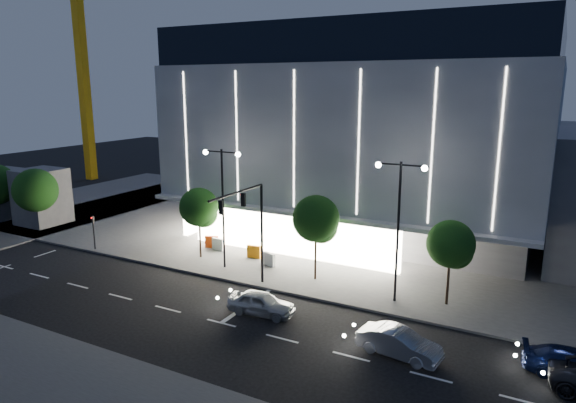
# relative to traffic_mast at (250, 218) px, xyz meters

# --- Properties ---
(ground) EXTENTS (160.00, 160.00, 0.00)m
(ground) POSITION_rel_traffic_mast_xyz_m (-1.00, -3.34, -5.03)
(ground) COLOR black
(ground) RESTS_ON ground
(sidewalk_museum) EXTENTS (70.00, 40.00, 0.15)m
(sidewalk_museum) POSITION_rel_traffic_mast_xyz_m (4.00, 20.66, -4.95)
(sidewalk_museum) COLOR #474747
(sidewalk_museum) RESTS_ON ground
(sidewalk_west) EXTENTS (16.00, 50.00, 0.15)m
(sidewalk_west) POSITION_rel_traffic_mast_xyz_m (-31.00, 6.66, -4.95)
(sidewalk_west) COLOR #474747
(sidewalk_west) RESTS_ON ground
(museum) EXTENTS (30.00, 25.80, 18.00)m
(museum) POSITION_rel_traffic_mast_xyz_m (1.98, 18.97, 4.25)
(museum) COLOR #4C4C51
(museum) RESTS_ON ground
(traffic_mast) EXTENTS (0.33, 5.89, 7.07)m
(traffic_mast) POSITION_rel_traffic_mast_xyz_m (0.00, 0.00, 0.00)
(traffic_mast) COLOR black
(traffic_mast) RESTS_ON ground
(street_lamp_west) EXTENTS (3.16, 0.36, 9.00)m
(street_lamp_west) POSITION_rel_traffic_mast_xyz_m (-4.00, 2.66, 0.93)
(street_lamp_west) COLOR black
(street_lamp_west) RESTS_ON ground
(street_lamp_east) EXTENTS (3.16, 0.36, 9.00)m
(street_lamp_east) POSITION_rel_traffic_mast_xyz_m (9.00, 2.66, 0.93)
(street_lamp_east) COLOR black
(street_lamp_east) RESTS_ON ground
(ped_signal_far) EXTENTS (0.22, 0.24, 3.00)m
(ped_signal_far) POSITION_rel_traffic_mast_xyz_m (-16.00, 1.16, -3.14)
(ped_signal_far) COLOR black
(ped_signal_far) RESTS_ON ground
(tower_crane) EXTENTS (32.00, 2.00, 28.50)m
(tower_crane) POSITION_rel_traffic_mast_xyz_m (-41.92, 24.66, 15.48)
(tower_crane) COLOR gold
(tower_crane) RESTS_ON ground
(tree_left) EXTENTS (3.02, 3.02, 5.72)m
(tree_left) POSITION_rel_traffic_mast_xyz_m (-6.97, 3.68, -0.99)
(tree_left) COLOR black
(tree_left) RESTS_ON ground
(tree_mid) EXTENTS (3.25, 3.25, 6.15)m
(tree_mid) POSITION_rel_traffic_mast_xyz_m (3.03, 3.68, -0.69)
(tree_mid) COLOR black
(tree_mid) RESTS_ON ground
(tree_right) EXTENTS (2.91, 2.91, 5.51)m
(tree_right) POSITION_rel_traffic_mast_xyz_m (12.03, 3.68, -1.14)
(tree_right) COLOR black
(tree_right) RESTS_ON ground
(car_lead) EXTENTS (4.24, 2.01, 1.40)m
(car_lead) POSITION_rel_traffic_mast_xyz_m (2.42, -2.72, -4.33)
(car_lead) COLOR #ADB1B5
(car_lead) RESTS_ON ground
(car_second) EXTENTS (4.43, 2.06, 1.41)m
(car_second) POSITION_rel_traffic_mast_xyz_m (11.09, -3.61, -4.32)
(car_second) COLOR #B4B6BD
(car_second) RESTS_ON ground
(car_third) EXTENTS (4.58, 2.33, 1.27)m
(car_third) POSITION_rel_traffic_mast_xyz_m (18.82, -1.52, -4.39)
(car_third) COLOR #131D48
(car_third) RESTS_ON ground
(barrier_a) EXTENTS (1.12, 0.60, 1.00)m
(barrier_a) POSITION_rel_traffic_mast_xyz_m (-7.68, 6.04, -4.38)
(barrier_a) COLOR #E73C0C
(barrier_a) RESTS_ON sidewalk_museum
(barrier_b) EXTENTS (1.12, 0.33, 1.00)m
(barrier_b) POSITION_rel_traffic_mast_xyz_m (-6.82, 5.76, -4.38)
(barrier_b) COLOR silver
(barrier_b) RESTS_ON sidewalk_museum
(barrier_c) EXTENTS (1.12, 0.41, 1.00)m
(barrier_c) POSITION_rel_traffic_mast_xyz_m (-3.18, 5.48, -4.38)
(barrier_c) COLOR orange
(barrier_c) RESTS_ON sidewalk_museum
(barrier_d) EXTENTS (1.12, 0.61, 1.00)m
(barrier_d) POSITION_rel_traffic_mast_xyz_m (-1.21, 4.51, -4.38)
(barrier_d) COLOR silver
(barrier_d) RESTS_ON sidewalk_museum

